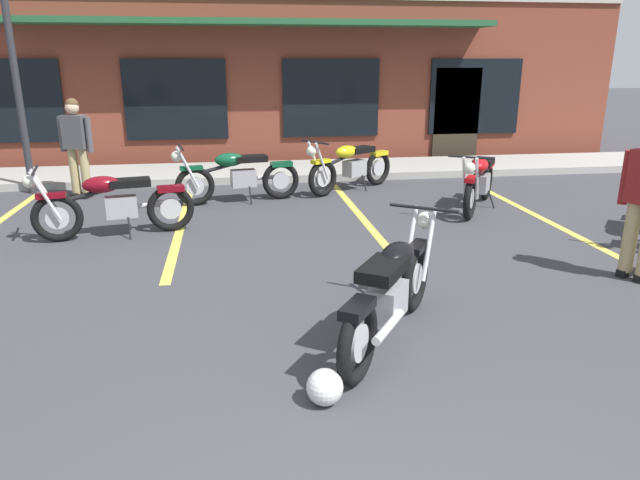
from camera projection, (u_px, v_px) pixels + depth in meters
ground_plane at (301, 316)px, 5.43m from camera, size 80.00×80.00×0.00m
sidewalk_kerb at (260, 172)px, 11.99m from camera, size 22.00×1.80×0.14m
brick_storefront_building at (249, 74)px, 15.48m from camera, size 17.03×6.82×3.82m
painted_stall_lines at (273, 221)px, 8.62m from camera, size 8.13×4.80×0.01m
motorcycle_foreground_classic at (392, 290)px, 4.83m from camera, size 1.41×1.83×0.98m
motorcycle_red_sportbike at (351, 165)px, 10.46m from camera, size 1.83×1.42×0.98m
motorcycle_black_cruiser at (479, 181)px, 9.15m from camera, size 1.40×1.84×0.98m
motorcycle_silver_naked at (113, 203)px, 7.74m from camera, size 2.09×0.82×0.98m
motorcycle_orange_scrambler at (237, 175)px, 9.60m from camera, size 2.09×0.79×0.98m
person_in_shorts_foreground at (76, 142)px, 9.81m from camera, size 0.60×0.36×1.68m
helmet_on_pavement at (325, 387)px, 4.01m from camera, size 0.26×0.26×0.26m
parking_lot_lamp_post at (2, 3)px, 9.34m from camera, size 0.24×0.76×4.86m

